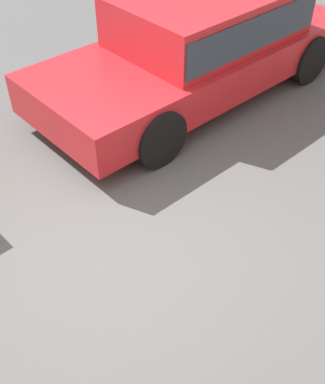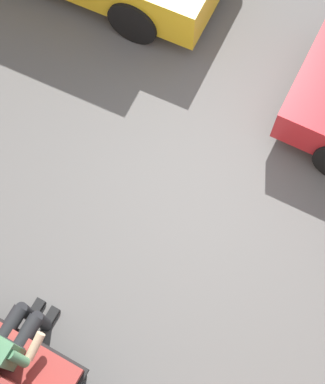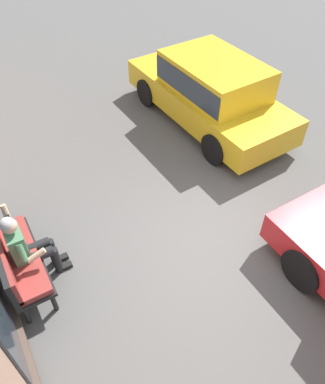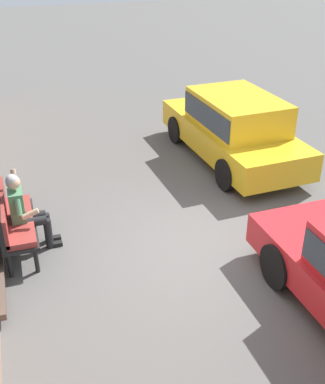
# 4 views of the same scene
# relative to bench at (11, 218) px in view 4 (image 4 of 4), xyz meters

# --- Properties ---
(ground_plane) EXTENTS (60.00, 60.00, 0.00)m
(ground_plane) POSITION_rel_bench_xyz_m (-0.92, -2.90, -0.60)
(ground_plane) COLOR #565451
(bench) EXTENTS (1.58, 0.55, 1.03)m
(bench) POSITION_rel_bench_xyz_m (0.00, 0.00, 0.00)
(bench) COLOR black
(bench) RESTS_ON ground_plane
(person_on_phone) EXTENTS (0.73, 0.74, 1.37)m
(person_on_phone) POSITION_rel_bench_xyz_m (-0.01, -0.22, 0.13)
(person_on_phone) COLOR black
(person_on_phone) RESTS_ON ground_plane
(parked_car_mid) EXTENTS (4.31, 1.98, 1.51)m
(parked_car_mid) POSITION_rel_bench_xyz_m (2.13, -4.89, 0.22)
(parked_car_mid) COLOR gold
(parked_car_mid) RESTS_ON ground_plane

